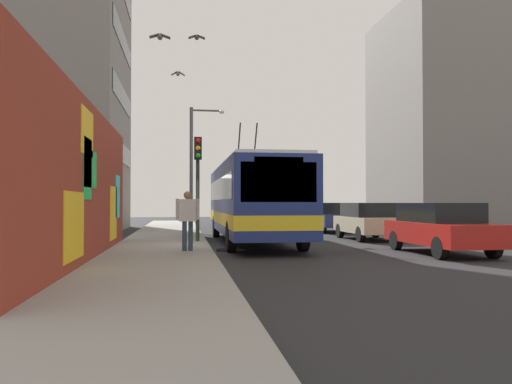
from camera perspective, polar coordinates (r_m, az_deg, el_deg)
The scene contains 14 objects.
ground_plane at distance 17.88m, azimuth -5.23°, elevation -6.28°, with size 80.00×80.00×0.00m, color #232326.
sidewalk_slab at distance 17.86m, azimuth -10.39°, elevation -6.03°, with size 48.00×3.20×0.15m, color gray.
graffiti_wall at distance 13.78m, azimuth -18.30°, elevation 0.78°, with size 13.53×0.32×4.10m.
building_far_left at distance 32.24m, azimuth -23.63°, elevation 15.82°, with size 10.13×9.84×21.94m.
building_far_right at distance 36.84m, azimuth 21.20°, elevation 7.45°, with size 9.09×9.03×14.14m.
city_bus at distance 20.17m, azimuth -0.44°, elevation -0.74°, with size 11.31×2.63×4.91m.
parked_car_red at distance 16.95m, azimuth 19.75°, elevation -3.67°, with size 4.50×1.83×1.58m.
parked_car_champagne at distance 22.59m, azimuth 12.36°, elevation -3.08°, with size 4.09×1.90×1.58m.
parked_car_navy at distance 28.11m, azimuth 8.17°, elevation -2.72°, with size 4.30×1.77×1.58m.
pedestrian_at_curb at distance 15.49m, azimuth -7.61°, elevation -2.58°, with size 0.24×0.70×1.78m.
traffic_light at distance 19.32m, azimuth -6.48°, elevation 2.40°, with size 0.49×0.28×3.91m.
street_lamp at distance 27.19m, azimuth -6.76°, elevation 3.64°, with size 0.44×1.83×6.46m.
flying_pigeons at distance 16.69m, azimuth -4.46°, elevation 20.38°, with size 8.02×4.85×4.13m.
curbside_puddle at distance 17.25m, azimuth -3.11°, elevation -6.46°, with size 1.22×1.22×0.00m, color black.
Camera 1 is at (-17.78, 0.94, 1.59)m, focal length 36.01 mm.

